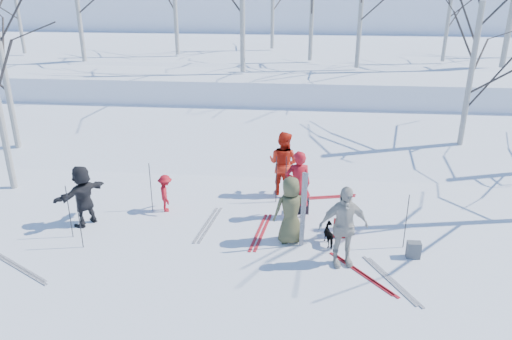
# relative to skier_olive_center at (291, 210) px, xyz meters

# --- Properties ---
(ground) EXTENTS (120.00, 120.00, 0.00)m
(ground) POSITION_rel_skier_olive_center_xyz_m (-0.91, -0.30, -0.81)
(ground) COLOR white
(ground) RESTS_ON ground
(snow_ramp) EXTENTS (70.00, 9.49, 4.12)m
(snow_ramp) POSITION_rel_skier_olive_center_xyz_m (-0.91, 6.70, -0.66)
(snow_ramp) COLOR white
(snow_ramp) RESTS_ON ground
(snow_plateau) EXTENTS (70.00, 18.00, 2.20)m
(snow_plateau) POSITION_rel_skier_olive_center_xyz_m (-0.91, 16.70, 0.19)
(snow_plateau) COLOR white
(snow_plateau) RESTS_ON ground
(far_hill) EXTENTS (90.00, 30.00, 6.00)m
(far_hill) POSITION_rel_skier_olive_center_xyz_m (-0.91, 37.70, 1.19)
(far_hill) COLOR white
(far_hill) RESTS_ON ground
(skier_olive_center) EXTENTS (0.91, 0.73, 1.62)m
(skier_olive_center) POSITION_rel_skier_olive_center_xyz_m (0.00, 0.00, 0.00)
(skier_olive_center) COLOR #4A4B2D
(skier_olive_center) RESTS_ON ground
(skier_red_north) EXTENTS (0.73, 0.54, 1.81)m
(skier_red_north) POSITION_rel_skier_olive_center_xyz_m (0.15, 1.29, 0.09)
(skier_red_north) COLOR #B2101C
(skier_red_north) RESTS_ON ground
(skier_redor_behind) EXTENTS (1.11, 1.02, 1.85)m
(skier_redor_behind) POSITION_rel_skier_olive_center_xyz_m (-0.28, 2.70, 0.11)
(skier_redor_behind) COLOR red
(skier_redor_behind) RESTS_ON ground
(skier_red_seated) EXTENTS (0.58, 0.75, 1.02)m
(skier_red_seated) POSITION_rel_skier_olive_center_xyz_m (-3.31, 1.31, -0.30)
(skier_red_seated) COLOR #B2101C
(skier_red_seated) RESTS_ON ground
(skier_cream_east) EXTENTS (1.15, 0.67, 1.84)m
(skier_cream_east) POSITION_rel_skier_olive_center_xyz_m (1.14, -0.87, 0.11)
(skier_cream_east) COLOR beige
(skier_cream_east) RESTS_ON ground
(skier_grey_west) EXTENTS (1.13, 1.49, 1.57)m
(skier_grey_west) POSITION_rel_skier_olive_center_xyz_m (-5.14, 0.40, -0.03)
(skier_grey_west) COLOR black
(skier_grey_west) RESTS_ON ground
(dog) EXTENTS (0.43, 0.64, 0.50)m
(dog) POSITION_rel_skier_olive_center_xyz_m (0.94, -0.07, -0.56)
(dog) COLOR black
(dog) RESTS_ON ground
(upright_ski_left) EXTENTS (0.09, 0.16, 1.90)m
(upright_ski_left) POSITION_rel_skier_olive_center_xyz_m (0.27, -0.25, 0.14)
(upright_ski_left) COLOR silver
(upright_ski_left) RESTS_ON ground
(upright_ski_right) EXTENTS (0.12, 0.23, 1.89)m
(upright_ski_right) POSITION_rel_skier_olive_center_xyz_m (0.31, -0.24, 0.14)
(upright_ski_right) COLOR silver
(upright_ski_right) RESTS_ON ground
(ski_pair_a) EXTENTS (1.70, 2.06, 0.02)m
(ski_pair_a) POSITION_rel_skier_olive_center_xyz_m (2.14, -1.44, -0.80)
(ski_pair_a) COLOR silver
(ski_pair_a) RESTS_ON ground
(ski_pair_b) EXTENTS (2.04, 2.09, 0.02)m
(ski_pair_b) POSITION_rel_skier_olive_center_xyz_m (1.57, -1.25, -0.80)
(ski_pair_b) COLOR #A81820
(ski_pair_b) RESTS_ON ground
(ski_pair_c) EXTENTS (0.69, 1.95, 0.02)m
(ski_pair_c) POSITION_rel_skier_olive_center_xyz_m (-2.07, 0.62, -0.80)
(ski_pair_c) COLOR silver
(ski_pair_c) RESTS_ON ground
(ski_pair_d) EXTENTS (1.86, 2.08, 0.02)m
(ski_pair_d) POSITION_rel_skier_olive_center_xyz_m (-5.73, -1.71, -0.80)
(ski_pair_d) COLOR silver
(ski_pair_d) RESTS_ON ground
(ski_pair_e) EXTENTS (1.04, 1.99, 0.02)m
(ski_pair_e) POSITION_rel_skier_olive_center_xyz_m (0.86, 2.50, -0.80)
(ski_pair_e) COLOR #A81820
(ski_pair_e) RESTS_ON ground
(ski_pair_f) EXTENTS (0.69, 1.95, 0.02)m
(ski_pair_f) POSITION_rel_skier_olive_center_xyz_m (-0.72, 0.35, -0.80)
(ski_pair_f) COLOR #A81820
(ski_pair_f) RESTS_ON ground
(ski_pole_a) EXTENTS (0.02, 0.02, 1.34)m
(ski_pole_a) POSITION_rel_skier_olive_center_xyz_m (2.62, -0.05, -0.14)
(ski_pole_a) COLOR black
(ski_pole_a) RESTS_ON ground
(ski_pole_b) EXTENTS (0.02, 0.02, 1.34)m
(ski_pole_b) POSITION_rel_skier_olive_center_xyz_m (-5.20, -0.28, -0.14)
(ski_pole_b) COLOR black
(ski_pole_b) RESTS_ON ground
(ski_pole_c) EXTENTS (0.02, 0.02, 1.34)m
(ski_pole_c) POSITION_rel_skier_olive_center_xyz_m (-4.76, -0.72, -0.14)
(ski_pole_c) COLOR black
(ski_pole_c) RESTS_ON ground
(ski_pole_d) EXTENTS (0.02, 0.02, 1.34)m
(ski_pole_d) POSITION_rel_skier_olive_center_xyz_m (-0.44, 2.13, -0.14)
(ski_pole_d) COLOR black
(ski_pole_d) RESTS_ON ground
(ski_pole_e) EXTENTS (0.02, 0.02, 1.34)m
(ski_pole_e) POSITION_rel_skier_olive_center_xyz_m (-3.70, 1.31, -0.14)
(ski_pole_e) COLOR black
(ski_pole_e) RESTS_ON ground
(ski_pole_f) EXTENTS (0.02, 0.02, 1.34)m
(ski_pole_f) POSITION_rel_skier_olive_center_xyz_m (-0.18, 2.13, -0.14)
(ski_pole_f) COLOR black
(ski_pole_f) RESTS_ON ground
(backpack_red) EXTENTS (0.32, 0.22, 0.42)m
(backpack_red) POSITION_rel_skier_olive_center_xyz_m (1.20, 0.35, -0.60)
(backpack_red) COLOR #A21B18
(backpack_red) RESTS_ON ground
(backpack_grey) EXTENTS (0.30, 0.20, 0.38)m
(backpack_grey) POSITION_rel_skier_olive_center_xyz_m (2.76, -0.47, -0.62)
(backpack_grey) COLOR #4E5155
(backpack_grey) RESTS_ON ground
(backpack_dark) EXTENTS (0.34, 0.24, 0.40)m
(backpack_dark) POSITION_rel_skier_olive_center_xyz_m (0.29, 1.53, -0.61)
(backpack_dark) COLOR black
(backpack_dark) RESTS_ON ground
(birch_plateau_c) EXTENTS (3.75, 3.75, 4.50)m
(birch_plateau_c) POSITION_rel_skier_olive_center_xyz_m (-13.23, 12.99, 3.64)
(birch_plateau_c) COLOR silver
(birch_plateau_c) RESTS_ON snow_plateau
(birch_plateau_f) EXTENTS (3.34, 3.34, 3.91)m
(birch_plateau_f) POSITION_rel_skier_olive_center_xyz_m (6.32, 12.51, 3.34)
(birch_plateau_f) COLOR silver
(birch_plateau_f) RESTS_ON snow_plateau
(birch_edge_d) EXTENTS (5.08, 5.08, 6.40)m
(birch_edge_d) POSITION_rel_skier_olive_center_xyz_m (-9.42, 4.94, 2.39)
(birch_edge_d) COLOR silver
(birch_edge_d) RESTS_ON ground
(birch_edge_e) EXTENTS (4.18, 4.18, 5.11)m
(birch_edge_e) POSITION_rel_skier_olive_center_xyz_m (5.44, 5.82, 1.74)
(birch_edge_e) COLOR silver
(birch_edge_e) RESTS_ON ground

